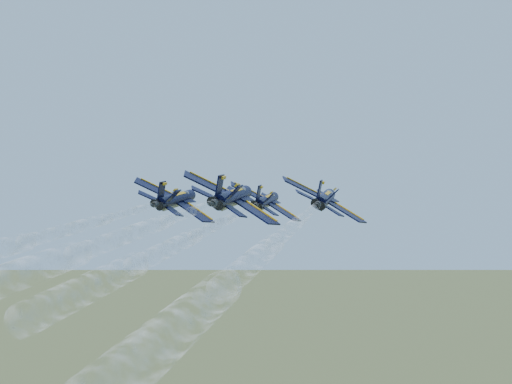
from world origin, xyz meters
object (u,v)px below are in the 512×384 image
at_px(jet_left, 177,199).
at_px(jet_right, 325,199).
at_px(jet_lead, 266,201).
at_px(jet_slot, 233,197).

bearing_deg(jet_left, jet_right, 1.92).
xyz_separation_m(jet_lead, jet_right, (13.23, -11.00, 0.00)).
height_order(jet_lead, jet_slot, same).
distance_m(jet_lead, jet_left, 17.81).
height_order(jet_right, jet_slot, same).
relative_size(jet_right, jet_slot, 1.00).
relative_size(jet_lead, jet_slot, 1.00).
xyz_separation_m(jet_right, jet_slot, (-6.24, -15.93, 0.00)).
distance_m(jet_left, jet_slot, 17.48).
relative_size(jet_lead, jet_left, 1.00).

